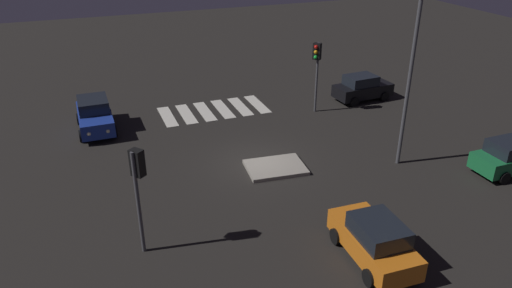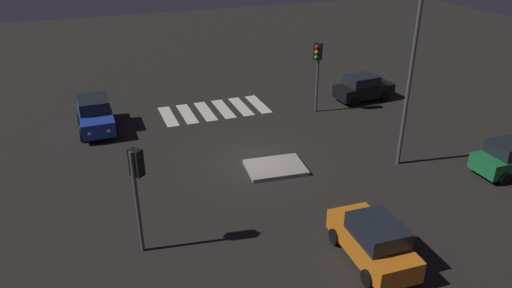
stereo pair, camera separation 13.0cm
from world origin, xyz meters
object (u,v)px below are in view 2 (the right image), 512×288
traffic_island (275,167)px  street_lamp (414,50)px  car_orange (373,241)px  car_green (512,157)px  car_black (363,88)px  traffic_light_south (318,61)px  traffic_light_north (137,176)px  car_blue (95,115)px

traffic_island → street_lamp: size_ratio=0.35×
car_orange → street_lamp: bearing=-40.2°
car_green → car_black: bearing=96.0°
traffic_light_south → traffic_light_north: size_ratio=1.07×
car_orange → traffic_light_south: bearing=-16.5°
traffic_light_north → street_lamp: street_lamp is taller
car_blue → traffic_light_south: 12.98m
traffic_light_north → traffic_light_south: bearing=1.2°
car_black → street_lamp: size_ratio=0.47×
car_black → traffic_light_south: (3.85, 0.82, 2.42)m
traffic_island → street_lamp: (-5.81, 1.55, 5.53)m
car_black → street_lamp: (3.06, 8.17, 4.81)m
car_blue → car_green: size_ratio=1.10×
car_black → traffic_light_south: size_ratio=0.91×
traffic_island → street_lamp: 8.17m
traffic_light_north → street_lamp: bearing=-27.9°
traffic_island → car_green: car_green is taller
street_lamp → car_green: bearing=149.2°
car_black → car_blue: bearing=172.0°
street_lamp → traffic_light_north: bearing=10.4°
car_blue → street_lamp: 17.01m
traffic_light_south → traffic_island: bearing=8.5°
traffic_island → traffic_light_south: traffic_light_south is taller
car_black → street_lamp: bearing=-114.4°
car_blue → car_black: size_ratio=1.06×
traffic_light_north → car_green: bearing=-39.2°
car_orange → traffic_light_south: (-4.40, -13.07, 2.41)m
car_blue → car_green: 21.36m
traffic_light_north → street_lamp: (-12.52, -2.29, 2.58)m
car_black → traffic_light_north: bearing=-150.0°
car_black → traffic_light_south: traffic_light_south is taller
car_blue → car_green: bearing=55.6°
car_orange → car_black: 16.15m
car_blue → traffic_light_south: (-12.60, 2.00, 2.36)m
traffic_light_north → street_lamp: size_ratio=0.48×
traffic_island → car_black: (-8.87, -6.62, 0.72)m
car_green → traffic_light_south: traffic_light_south is taller
car_orange → traffic_island: bearing=6.9°
car_orange → street_lamp: size_ratio=0.47×
car_green → street_lamp: bearing=148.5°
car_orange → car_black: car_orange is taller
traffic_light_north → traffic_island: bearing=-8.5°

